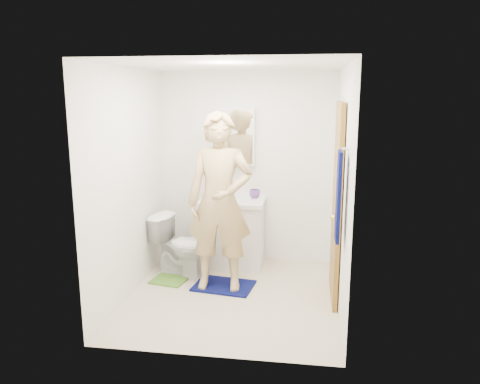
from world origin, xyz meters
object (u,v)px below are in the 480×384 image
(toothbrush_cup, at_px, (255,194))
(toilet, at_px, (182,246))
(vanity_cabinet, at_px, (232,234))
(soap_dispenser, at_px, (210,192))
(towel, at_px, (338,197))
(medicine_cabinet, at_px, (235,137))
(man, at_px, (220,202))

(toothbrush_cup, bearing_deg, toilet, -146.58)
(vanity_cabinet, bearing_deg, toothbrush_cup, 25.49)
(soap_dispenser, bearing_deg, towel, -44.21)
(toilet, bearing_deg, toothbrush_cup, -41.72)
(towel, relative_size, toilet, 1.11)
(towel, bearing_deg, toothbrush_cup, 119.59)
(medicine_cabinet, bearing_deg, soap_dispenser, -130.38)
(medicine_cabinet, distance_m, man, 1.14)
(medicine_cabinet, distance_m, soap_dispenser, 0.77)
(towel, distance_m, soap_dispenser, 2.03)
(soap_dispenser, xyz_separation_m, toothbrush_cup, (0.53, 0.21, -0.04))
(vanity_cabinet, distance_m, medicine_cabinet, 1.22)
(toilet, bearing_deg, medicine_cabinet, -25.66)
(toothbrush_cup, bearing_deg, soap_dispenser, -158.35)
(medicine_cabinet, bearing_deg, towel, -55.39)
(toilet, bearing_deg, soap_dispenser, -25.80)
(vanity_cabinet, height_order, toilet, vanity_cabinet)
(vanity_cabinet, relative_size, soap_dispenser, 4.10)
(toothbrush_cup, distance_m, man, 0.92)
(soap_dispenser, relative_size, toothbrush_cup, 1.46)
(towel, bearing_deg, medicine_cabinet, 124.61)
(toilet, height_order, toothbrush_cup, toothbrush_cup)
(toothbrush_cup, bearing_deg, medicine_cabinet, 159.60)
(towel, xyz_separation_m, soap_dispenser, (-1.44, 1.40, -0.30))
(medicine_cabinet, height_order, toothbrush_cup, medicine_cabinet)
(medicine_cabinet, height_order, man, man)
(man, bearing_deg, towel, -34.71)
(towel, xyz_separation_m, toilet, (-1.72, 1.08, -0.89))
(towel, relative_size, toothbrush_cup, 6.00)
(vanity_cabinet, height_order, soap_dispenser, soap_dispenser)
(medicine_cabinet, relative_size, toilet, 0.97)
(vanity_cabinet, distance_m, soap_dispenser, 0.61)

